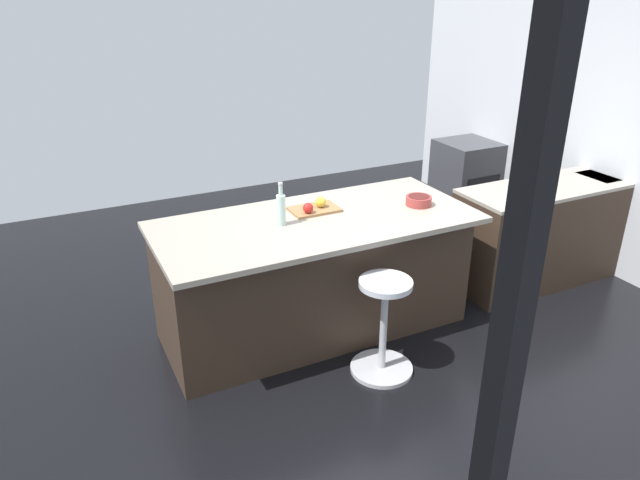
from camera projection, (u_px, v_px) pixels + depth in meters
name	position (u px, v px, depth m)	size (l,w,h in m)	color
ground_plane	(350.00, 328.00, 4.68)	(7.23, 7.23, 0.00)	black
interior_partition_left	(624.00, 113.00, 5.18)	(0.12, 5.56, 2.90)	silver
sink_cabinet	(575.00, 225.00, 5.45)	(2.42, 0.60, 1.17)	#38281E
oven_range	(465.00, 179.00, 6.73)	(0.60, 0.61, 0.86)	#38383D
kitchen_island	(314.00, 274.00, 4.49)	(2.34, 1.06, 0.94)	#38281E
stool_by_window	(383.00, 330.00, 4.05)	(0.44, 0.44, 0.71)	#B7B7BC
cutting_board	(314.00, 209.00, 4.42)	(0.36, 0.24, 0.02)	olive
apple_yellow	(321.00, 202.00, 4.42)	(0.08, 0.08, 0.08)	gold
apple_red	(308.00, 208.00, 4.31)	(0.08, 0.08, 0.08)	red
water_bottle	(281.00, 209.00, 4.13)	(0.06, 0.06, 0.31)	silver
fruit_bowl	(419.00, 200.00, 4.52)	(0.20, 0.20, 0.07)	#993833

